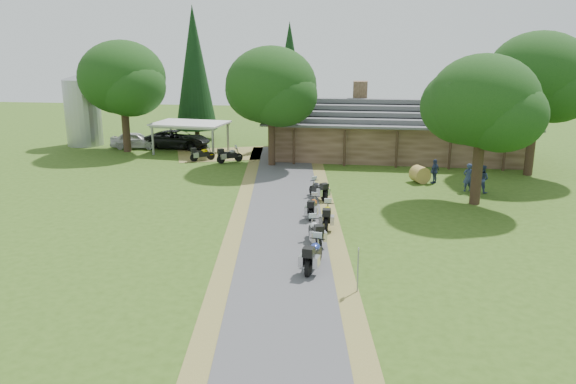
# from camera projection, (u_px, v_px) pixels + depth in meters

# --- Properties ---
(ground) EXTENTS (120.00, 120.00, 0.00)m
(ground) POSITION_uv_depth(u_px,v_px,m) (282.00, 255.00, 25.75)
(ground) COLOR #324F16
(ground) RESTS_ON ground
(driveway) EXTENTS (51.95, 51.95, 0.00)m
(driveway) POSITION_uv_depth(u_px,v_px,m) (284.00, 227.00, 29.64)
(driveway) COLOR #49494B
(driveway) RESTS_ON ground
(lodge) EXTENTS (21.40, 9.40, 4.90)m
(lodge) POSITION_uv_depth(u_px,v_px,m) (395.00, 128.00, 47.25)
(lodge) COLOR brown
(lodge) RESTS_ON ground
(silo) EXTENTS (3.64, 3.64, 6.60)m
(silo) POSITION_uv_depth(u_px,v_px,m) (83.00, 110.00, 52.20)
(silo) COLOR gray
(silo) RESTS_ON ground
(carport) EXTENTS (6.60, 4.81, 2.67)m
(carport) POSITION_uv_depth(u_px,v_px,m) (191.00, 138.00, 49.03)
(carport) COLOR silver
(carport) RESTS_ON ground
(car_white_sedan) EXTENTS (3.11, 5.87, 1.87)m
(car_white_sedan) POSITION_uv_depth(u_px,v_px,m) (135.00, 138.00, 51.17)
(car_white_sedan) COLOR silver
(car_white_sedan) RESTS_ON ground
(car_dark_suv) EXTENTS (3.11, 6.55, 2.45)m
(car_dark_suv) POSITION_uv_depth(u_px,v_px,m) (178.00, 135.00, 51.16)
(car_dark_suv) COLOR black
(car_dark_suv) RESTS_ON ground
(motorcycle_row_a) EXTENTS (1.03, 2.21, 1.45)m
(motorcycle_row_a) POSITION_uv_depth(u_px,v_px,m) (314.00, 253.00, 24.00)
(motorcycle_row_a) COLOR navy
(motorcycle_row_a) RESTS_ON ground
(motorcycle_row_b) EXTENTS (1.23, 2.06, 1.34)m
(motorcycle_row_b) POSITION_uv_depth(u_px,v_px,m) (315.00, 230.00, 27.06)
(motorcycle_row_b) COLOR #B5B8BD
(motorcycle_row_b) RESTS_ON ground
(motorcycle_row_c) EXTENTS (0.71, 2.04, 1.38)m
(motorcycle_row_c) POSITION_uv_depth(u_px,v_px,m) (327.00, 214.00, 29.48)
(motorcycle_row_c) COLOR #D3C705
(motorcycle_row_c) RESTS_ON ground
(motorcycle_row_d) EXTENTS (0.71, 1.89, 1.27)m
(motorcycle_row_d) POSITION_uv_depth(u_px,v_px,m) (313.00, 206.00, 31.18)
(motorcycle_row_d) COLOR #C95819
(motorcycle_row_d) RESTS_ON ground
(motorcycle_row_e) EXTENTS (1.58, 1.92, 1.30)m
(motorcycle_row_e) POSITION_uv_depth(u_px,v_px,m) (318.00, 189.00, 34.80)
(motorcycle_row_e) COLOR black
(motorcycle_row_e) RESTS_ON ground
(motorcycle_carport_a) EXTENTS (1.86, 1.57, 1.27)m
(motorcycle_carport_a) POSITION_uv_depth(u_px,v_px,m) (202.00, 153.00, 45.88)
(motorcycle_carport_a) COLOR #CBAB00
(motorcycle_carport_a) RESTS_ON ground
(motorcycle_carport_b) EXTENTS (1.96, 1.72, 1.35)m
(motorcycle_carport_b) POSITION_uv_depth(u_px,v_px,m) (230.00, 154.00, 45.20)
(motorcycle_carport_b) COLOR gray
(motorcycle_carport_b) RESTS_ON ground
(person_a) EXTENTS (0.72, 0.60, 2.17)m
(person_a) POSITION_uv_depth(u_px,v_px,m) (468.00, 175.00, 36.44)
(person_a) COLOR navy
(person_a) RESTS_ON ground
(person_b) EXTENTS (0.75, 0.72, 2.14)m
(person_b) POSITION_uv_depth(u_px,v_px,m) (482.00, 176.00, 36.14)
(person_b) COLOR navy
(person_b) RESTS_ON ground
(person_c) EXTENTS (0.67, 0.69, 1.98)m
(person_c) POSITION_uv_depth(u_px,v_px,m) (435.00, 169.00, 38.51)
(person_c) COLOR navy
(person_c) RESTS_ON ground
(hay_bale) EXTENTS (1.49, 1.45, 1.16)m
(hay_bale) POSITION_uv_depth(u_px,v_px,m) (420.00, 174.00, 38.81)
(hay_bale) COLOR olive
(hay_bale) RESTS_ON ground
(sign_post) EXTENTS (0.33, 0.05, 1.83)m
(sign_post) POSITION_uv_depth(u_px,v_px,m) (358.00, 270.00, 21.75)
(sign_post) COLOR gray
(sign_post) RESTS_ON ground
(oak_lodge_left) EXTENTS (6.96, 6.96, 10.07)m
(oak_lodge_left) POSITION_uv_depth(u_px,v_px,m) (271.00, 101.00, 43.05)
(oak_lodge_left) COLOR black
(oak_lodge_left) RESTS_ON ground
(oak_lodge_right) EXTENTS (7.15, 7.15, 11.61)m
(oak_lodge_right) POSITION_uv_depth(u_px,v_px,m) (537.00, 95.00, 39.67)
(oak_lodge_right) COLOR black
(oak_lodge_right) RESTS_ON ground
(oak_driveway) EXTENTS (6.32, 6.32, 9.97)m
(oak_driveway) POSITION_uv_depth(u_px,v_px,m) (482.00, 121.00, 32.59)
(oak_driveway) COLOR black
(oak_driveway) RESTS_ON ground
(oak_silo) EXTENTS (7.43, 7.43, 10.46)m
(oak_silo) POSITION_uv_depth(u_px,v_px,m) (123.00, 92.00, 48.54)
(oak_silo) COLOR black
(oak_silo) RESTS_ON ground
(cedar_near) EXTENTS (3.67, 3.67, 11.22)m
(cedar_near) POSITION_uv_depth(u_px,v_px,m) (290.00, 85.00, 50.84)
(cedar_near) COLOR black
(cedar_near) RESTS_ON ground
(cedar_far) EXTENTS (4.08, 4.08, 12.90)m
(cedar_far) POSITION_uv_depth(u_px,v_px,m) (195.00, 74.00, 54.37)
(cedar_far) COLOR black
(cedar_far) RESTS_ON ground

